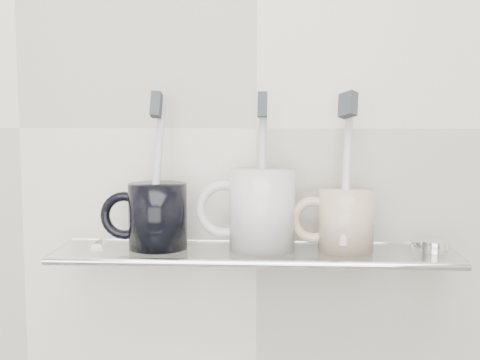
# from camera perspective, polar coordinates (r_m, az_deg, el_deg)

# --- Properties ---
(wall_back) EXTENTS (2.50, 0.00, 2.50)m
(wall_back) POSITION_cam_1_polar(r_m,az_deg,el_deg) (0.88, 1.44, 4.43)
(wall_back) COLOR silver
(wall_back) RESTS_ON ground
(shelf_glass) EXTENTS (0.50, 0.12, 0.01)m
(shelf_glass) POSITION_cam_1_polar(r_m,az_deg,el_deg) (0.84, 1.26, -6.28)
(shelf_glass) COLOR silver
(shelf_glass) RESTS_ON wall_back
(shelf_rail) EXTENTS (0.50, 0.01, 0.01)m
(shelf_rail) POSITION_cam_1_polar(r_m,az_deg,el_deg) (0.79, 1.10, -7.17)
(shelf_rail) COLOR silver
(shelf_rail) RESTS_ON shelf_glass
(bracket_left) EXTENTS (0.02, 0.03, 0.02)m
(bracket_left) POSITION_cam_1_polar(r_m,az_deg,el_deg) (0.92, -11.89, -6.00)
(bracket_left) COLOR silver
(bracket_left) RESTS_ON wall_back
(bracket_right) EXTENTS (0.02, 0.03, 0.02)m
(bracket_right) POSITION_cam_1_polar(r_m,az_deg,el_deg) (0.91, 14.85, -6.27)
(bracket_right) COLOR silver
(bracket_right) RESTS_ON wall_back
(mug_left) EXTENTS (0.09, 0.09, 0.08)m
(mug_left) POSITION_cam_1_polar(r_m,az_deg,el_deg) (0.85, -7.03, -3.07)
(mug_left) COLOR black
(mug_left) RESTS_ON shelf_glass
(mug_left_handle) EXTENTS (0.06, 0.01, 0.06)m
(mug_left_handle) POSITION_cam_1_polar(r_m,az_deg,el_deg) (0.86, -9.85, -3.02)
(mug_left_handle) COLOR black
(mug_left_handle) RESTS_ON mug_left
(toothbrush_left) EXTENTS (0.02, 0.05, 0.19)m
(toothbrush_left) POSITION_cam_1_polar(r_m,az_deg,el_deg) (0.84, -7.08, 0.94)
(toothbrush_left) COLOR silver
(toothbrush_left) RESTS_ON mug_left
(bristles_left) EXTENTS (0.01, 0.03, 0.04)m
(bristles_left) POSITION_cam_1_polar(r_m,az_deg,el_deg) (0.84, -7.16, 6.39)
(bristles_left) COLOR #31373B
(bristles_left) RESTS_ON toothbrush_left
(mug_center) EXTENTS (0.09, 0.09, 0.10)m
(mug_center) POSITION_cam_1_polar(r_m,az_deg,el_deg) (0.83, 1.89, -2.54)
(mug_center) COLOR silver
(mug_center) RESTS_ON shelf_glass
(mug_center_handle) EXTENTS (0.07, 0.01, 0.07)m
(mug_center_handle) POSITION_cam_1_polar(r_m,az_deg,el_deg) (0.84, -1.33, -2.51)
(mug_center_handle) COLOR silver
(mug_center_handle) RESTS_ON mug_center
(toothbrush_center) EXTENTS (0.01, 0.03, 0.19)m
(toothbrush_center) POSITION_cam_1_polar(r_m,az_deg,el_deg) (0.83, 1.91, 0.90)
(toothbrush_center) COLOR #AAB0BB
(toothbrush_center) RESTS_ON mug_center
(bristles_center) EXTENTS (0.01, 0.03, 0.03)m
(bristles_center) POSITION_cam_1_polar(r_m,az_deg,el_deg) (0.82, 1.93, 6.44)
(bristles_center) COLOR #31373B
(bristles_center) RESTS_ON toothbrush_center
(mug_right) EXTENTS (0.08, 0.08, 0.08)m
(mug_right) POSITION_cam_1_polar(r_m,az_deg,el_deg) (0.84, 9.02, -3.40)
(mug_right) COLOR beige
(mug_right) RESTS_ON shelf_glass
(mug_right_handle) EXTENTS (0.06, 0.01, 0.06)m
(mug_right_handle) POSITION_cam_1_polar(r_m,az_deg,el_deg) (0.84, 6.28, -3.39)
(mug_right_handle) COLOR beige
(mug_right_handle) RESTS_ON mug_right
(toothbrush_right) EXTENTS (0.03, 0.08, 0.18)m
(toothbrush_right) POSITION_cam_1_polar(r_m,az_deg,el_deg) (0.83, 9.10, 0.85)
(toothbrush_right) COLOR silver
(toothbrush_right) RESTS_ON mug_right
(bristles_right) EXTENTS (0.03, 0.03, 0.04)m
(bristles_right) POSITION_cam_1_polar(r_m,az_deg,el_deg) (0.83, 9.20, 6.36)
(bristles_right) COLOR #31373B
(bristles_right) RESTS_ON toothbrush_right
(chrome_cap) EXTENTS (0.03, 0.03, 0.01)m
(chrome_cap) POSITION_cam_1_polar(r_m,az_deg,el_deg) (0.86, 16.25, -5.46)
(chrome_cap) COLOR silver
(chrome_cap) RESTS_ON shelf_glass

